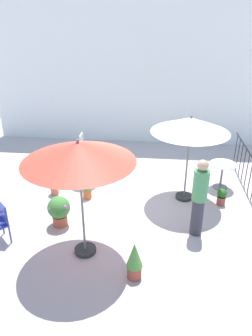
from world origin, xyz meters
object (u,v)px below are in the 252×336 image
object	(u,v)px
potted_plant_1	(87,183)
potted_plant_3	(222,196)
cafe_table_0	(86,165)
cafe_table_1	(222,171)
patio_chair_1	(86,146)
potted_plant_0	(54,185)
potted_plant_4	(134,260)
patio_umbrella_0	(78,153)
standing_person	(199,197)
potted_plant_2	(59,210)
patio_umbrella_1	(190,126)

from	to	relation	value
potted_plant_1	potted_plant_3	xyz separation A→B (m)	(3.44, 0.03, -0.21)
cafe_table_0	cafe_table_1	size ratio (longest dim) A/B	1.09
patio_chair_1	potted_plant_1	bearing A→B (deg)	-77.04
potted_plant_0	potted_plant_4	distance (m)	3.65
patio_umbrella_0	potted_plant_4	bearing A→B (deg)	-29.61
patio_umbrella_0	potted_plant_1	size ratio (longest dim) A/B	2.85
potted_plant_1	cafe_table_1	bearing A→B (deg)	14.70
cafe_table_1	standing_person	bearing A→B (deg)	-112.20
cafe_table_0	standing_person	size ratio (longest dim) A/B	0.45
cafe_table_0	potted_plant_2	world-z (taller)	cafe_table_0
patio_umbrella_0	cafe_table_1	size ratio (longest dim) A/B	3.35
potted_plant_1	potted_plant_4	distance (m)	3.04
patio_umbrella_0	cafe_table_0	xyz separation A→B (m)	(-0.62, 2.96, -1.63)
cafe_table_0	potted_plant_4	distance (m)	3.93
patio_umbrella_1	standing_person	world-z (taller)	patio_umbrella_1
patio_umbrella_0	patio_umbrella_1	bearing A→B (deg)	47.60
patio_umbrella_0	potted_plant_2	world-z (taller)	patio_umbrella_0
cafe_table_1	potted_plant_0	xyz separation A→B (m)	(-4.48, -0.83, -0.24)
patio_umbrella_1	potted_plant_0	world-z (taller)	patio_umbrella_1
standing_person	potted_plant_2	bearing A→B (deg)	-179.89
cafe_table_0	patio_chair_1	size ratio (longest dim) A/B	0.86
cafe_table_1	potted_plant_3	xyz separation A→B (m)	(-0.13, -0.90, -0.28)
cafe_table_0	potted_plant_2	bearing A→B (deg)	-94.01
patio_umbrella_1	cafe_table_0	distance (m)	3.16
potted_plant_1	potted_plant_3	world-z (taller)	potted_plant_1
cafe_table_1	potted_plant_3	bearing A→B (deg)	-98.23
potted_plant_2	standing_person	world-z (taller)	standing_person
patio_umbrella_1	standing_person	size ratio (longest dim) A/B	1.27
potted_plant_1	potted_plant_2	world-z (taller)	potted_plant_1
patio_umbrella_0	potted_plant_4	size ratio (longest dim) A/B	3.17
patio_umbrella_0	standing_person	bearing A→B (deg)	20.41
patio_chair_1	cafe_table_1	bearing A→B (deg)	-18.93
cafe_table_0	potted_plant_3	size ratio (longest dim) A/B	1.79
potted_plant_0	potted_plant_2	xyz separation A→B (m)	(0.55, -1.34, 0.14)
potted_plant_0	potted_plant_4	world-z (taller)	potted_plant_4
patio_umbrella_1	potted_plant_4	world-z (taller)	patio_umbrella_1
potted_plant_2	standing_person	bearing A→B (deg)	0.11
potted_plant_1	potted_plant_4	bearing A→B (deg)	-61.62
cafe_table_0	potted_plant_1	distance (m)	0.92
cafe_table_0	potted_plant_4	world-z (taller)	cafe_table_0
potted_plant_1	potted_plant_3	bearing A→B (deg)	0.52
patio_umbrella_0	cafe_table_0	size ratio (longest dim) A/B	3.08
cafe_table_0	potted_plant_0	bearing A→B (deg)	-131.85
patio_chair_1	patio_umbrella_1	bearing A→B (deg)	-34.29
cafe_table_1	potted_plant_4	size ratio (longest dim) A/B	0.95
cafe_table_0	potted_plant_3	xyz separation A→B (m)	(3.65, -0.85, -0.31)
patio_umbrella_1	potted_plant_0	bearing A→B (deg)	-177.55
potted_plant_1	standing_person	bearing A→B (deg)	-24.58
patio_umbrella_1	cafe_table_0	xyz separation A→B (m)	(-2.74, 0.63, -1.44)
patio_umbrella_1	potted_plant_2	xyz separation A→B (m)	(-2.89, -1.49, -1.58)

